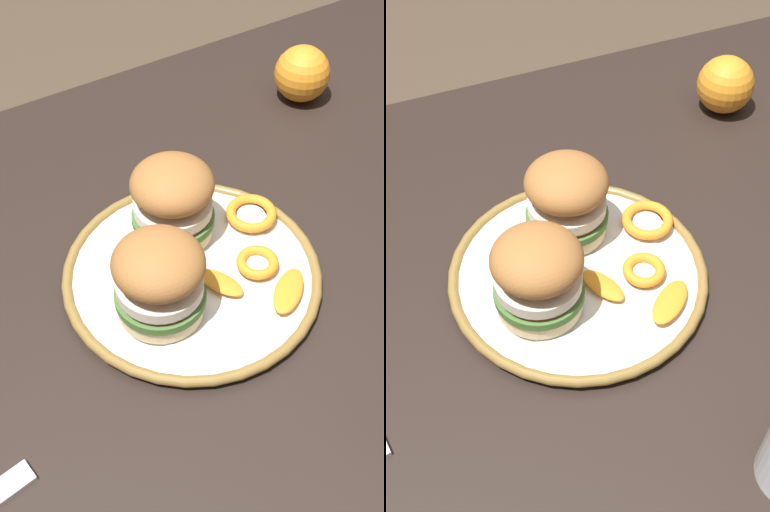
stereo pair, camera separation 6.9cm
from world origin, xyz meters
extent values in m
plane|color=#4C3D2D|center=(0.00, 0.00, 0.00)|extent=(8.00, 8.00, 0.00)
cube|color=black|center=(0.00, 0.00, 0.73)|extent=(1.25, 0.82, 0.03)
cube|color=black|center=(0.56, 0.35, 0.36)|extent=(0.06, 0.06, 0.72)
cylinder|color=white|center=(-0.04, -0.01, 0.76)|extent=(0.27, 0.27, 0.01)
torus|color=olive|center=(-0.04, -0.01, 0.76)|extent=(0.30, 0.30, 0.01)
cylinder|color=white|center=(-0.04, -0.01, 0.76)|extent=(0.21, 0.21, 0.00)
cylinder|color=beige|center=(-0.09, -0.04, 0.78)|extent=(0.09, 0.09, 0.02)
cylinder|color=#477033|center=(-0.09, -0.04, 0.79)|extent=(0.10, 0.10, 0.01)
cylinder|color=#BC3828|center=(-0.09, -0.04, 0.80)|extent=(0.09, 0.09, 0.01)
cylinder|color=silver|center=(-0.09, -0.04, 0.81)|extent=(0.09, 0.09, 0.01)
ellipsoid|color=#A36633|center=(-0.09, -0.04, 0.84)|extent=(0.13, 0.13, 0.05)
cylinder|color=beige|center=(-0.02, 0.05, 0.78)|extent=(0.09, 0.09, 0.02)
cylinder|color=#477033|center=(-0.02, 0.05, 0.79)|extent=(0.10, 0.10, 0.01)
cylinder|color=#BC3828|center=(-0.02, 0.05, 0.80)|extent=(0.09, 0.09, 0.01)
cylinder|color=silver|center=(-0.02, 0.05, 0.81)|extent=(0.09, 0.09, 0.01)
ellipsoid|color=#A36633|center=(-0.02, 0.05, 0.84)|extent=(0.13, 0.13, 0.05)
torus|color=orange|center=(0.07, 0.02, 0.77)|extent=(0.06, 0.06, 0.01)
cylinder|color=#F4E5C6|center=(0.07, 0.02, 0.77)|extent=(0.03, 0.03, 0.00)
ellipsoid|color=orange|center=(-0.02, -0.05, 0.77)|extent=(0.05, 0.06, 0.01)
ellipsoid|color=orange|center=(0.04, -0.09, 0.77)|extent=(0.07, 0.06, 0.01)
torus|color=orange|center=(0.03, -0.04, 0.77)|extent=(0.05, 0.05, 0.01)
cylinder|color=#F4E5C6|center=(0.03, -0.04, 0.77)|extent=(0.03, 0.03, 0.00)
sphere|color=orange|center=(0.29, 0.21, 0.79)|extent=(0.08, 0.08, 0.08)
camera|label=1|loc=(-0.28, -0.41, 1.32)|focal=44.76mm
camera|label=2|loc=(-0.22, -0.44, 1.32)|focal=44.76mm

